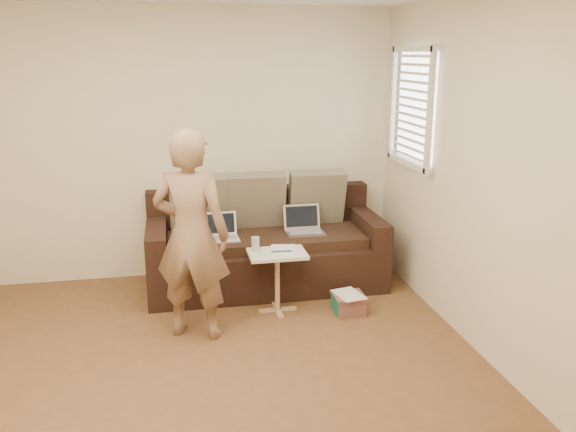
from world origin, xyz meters
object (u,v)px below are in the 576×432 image
at_px(person, 191,235).
at_px(drinking_glass, 255,244).
at_px(sofa, 265,242).
at_px(laptop_white, 221,240).
at_px(side_table, 277,282).
at_px(laptop_silver, 305,233).
at_px(striped_box, 349,303).

height_order(person, drinking_glass, person).
relative_size(sofa, drinking_glass, 18.33).
xyz_separation_m(laptop_white, side_table, (0.43, -0.49, -0.25)).
distance_m(sofa, laptop_silver, 0.39).
distance_m(sofa, person, 1.24).
bearing_deg(person, side_table, -135.48).
bearing_deg(person, drinking_glass, -123.58).
bearing_deg(sofa, laptop_white, -163.08).
height_order(sofa, striped_box, sofa).
distance_m(laptop_silver, drinking_glass, 0.71).
height_order(sofa, laptop_white, sofa).
bearing_deg(side_table, drinking_glass, 157.02).
height_order(laptop_silver, laptop_white, same).
bearing_deg(drinking_glass, laptop_silver, 40.35).
distance_m(laptop_white, drinking_glass, 0.50).
height_order(laptop_white, drinking_glass, drinking_glass).
distance_m(side_table, drinking_glass, 0.38).
distance_m(person, drinking_glass, 0.70).
relative_size(person, drinking_glass, 13.75).
xyz_separation_m(sofa, side_table, (0.00, -0.62, -0.16)).
bearing_deg(laptop_white, laptop_silver, 0.64).
bearing_deg(person, striped_box, -151.91).
height_order(side_table, striped_box, side_table).
height_order(person, striped_box, person).
bearing_deg(striped_box, drinking_glass, 163.52).
xyz_separation_m(laptop_white, drinking_glass, (0.26, -0.42, 0.08)).
bearing_deg(side_table, laptop_white, 131.11).
bearing_deg(laptop_silver, sofa, 165.64).
xyz_separation_m(person, side_table, (0.72, 0.31, -0.56)).
bearing_deg(laptop_silver, side_table, -124.62).
relative_size(laptop_white, drinking_glass, 2.67).
xyz_separation_m(laptop_white, striped_box, (1.03, -0.65, -0.44)).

